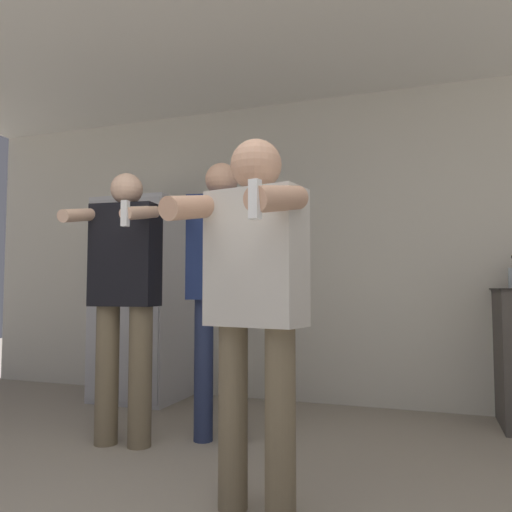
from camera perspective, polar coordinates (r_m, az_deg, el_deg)
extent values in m
cube|color=beige|center=(4.20, 8.99, 0.90)|extent=(7.00, 0.06, 2.55)
cube|color=silver|center=(4.44, -12.66, -4.77)|extent=(0.70, 0.64, 1.70)
cube|color=#B6B6BB|center=(4.16, -15.05, -4.81)|extent=(0.67, 0.01, 1.64)
cylinder|color=#99999E|center=(4.02, -12.60, -3.67)|extent=(0.02, 0.02, 0.77)
cylinder|color=#75664C|center=(2.26, -2.64, -17.78)|extent=(0.13, 0.13, 0.78)
cylinder|color=#75664C|center=(2.14, 2.79, -18.53)|extent=(0.13, 0.13, 0.78)
cube|color=beige|center=(2.13, 0.00, -0.19)|extent=(0.45, 0.28, 0.58)
sphere|color=tan|center=(2.20, 0.00, 10.36)|extent=(0.22, 0.22, 0.22)
cylinder|color=tan|center=(2.13, -7.01, 5.58)|extent=(0.17, 0.37, 0.16)
cylinder|color=tan|center=(1.91, 2.52, 6.60)|extent=(0.17, 0.37, 0.16)
cube|color=white|center=(1.76, -0.12, 6.51)|extent=(0.04, 0.04, 0.14)
cylinder|color=#75664C|center=(3.25, -16.66, -12.84)|extent=(0.14, 0.14, 0.83)
cylinder|color=#75664C|center=(3.15, -13.09, -13.20)|extent=(0.14, 0.14, 0.83)
cube|color=black|center=(3.16, -14.68, 0.09)|extent=(0.42, 0.24, 0.62)
sphere|color=beige|center=(3.21, -14.55, 7.40)|extent=(0.20, 0.20, 0.20)
cylinder|color=beige|center=(3.12, -19.29, 4.45)|extent=(0.11, 0.39, 0.14)
cylinder|color=beige|center=(2.94, -13.01, 4.85)|extent=(0.11, 0.39, 0.14)
cube|color=white|center=(2.77, -14.72, 4.72)|extent=(0.04, 0.04, 0.14)
cylinder|color=navy|center=(3.20, -6.01, -12.77)|extent=(0.12, 0.12, 0.87)
cylinder|color=navy|center=(3.14, -2.04, -12.96)|extent=(0.12, 0.12, 0.87)
cube|color=navy|center=(3.14, -3.98, 0.99)|extent=(0.43, 0.25, 0.65)
sphere|color=tan|center=(3.20, -3.94, 8.70)|extent=(0.21, 0.21, 0.21)
cylinder|color=tan|center=(3.03, -8.48, 5.77)|extent=(0.13, 0.42, 0.15)
cylinder|color=tan|center=(2.93, -1.37, 6.08)|extent=(0.13, 0.42, 0.15)
cube|color=white|center=(2.73, -2.32, 6.05)|extent=(0.04, 0.04, 0.14)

